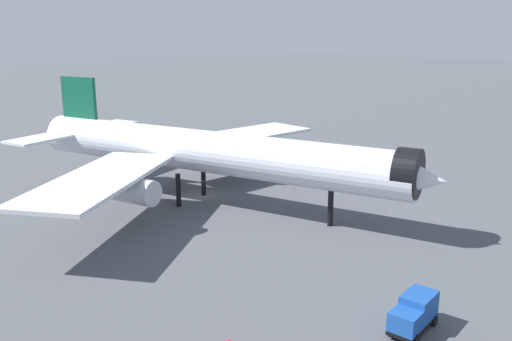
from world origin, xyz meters
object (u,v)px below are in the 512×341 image
traffic_cone_near_nose (233,145)px  service_truck_front (414,313)px  airliner_near_gate (204,152)px  traffic_cone_wingtip (398,166)px

traffic_cone_near_nose → service_truck_front: bearing=-24.4°
airliner_near_gate → service_truck_front: airliner_near_gate is taller
traffic_cone_near_nose → airliner_near_gate: bearing=-41.5°
service_truck_front → traffic_cone_near_nose: size_ratio=10.48×
traffic_cone_near_nose → traffic_cone_wingtip: traffic_cone_wingtip is taller
airliner_near_gate → service_truck_front: bearing=-30.0°
service_truck_front → traffic_cone_wingtip: size_ratio=8.78×
service_truck_front → traffic_cone_wingtip: 57.90m
traffic_cone_near_nose → traffic_cone_wingtip: 37.25m
airliner_near_gate → traffic_cone_wingtip: bearing=61.2°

